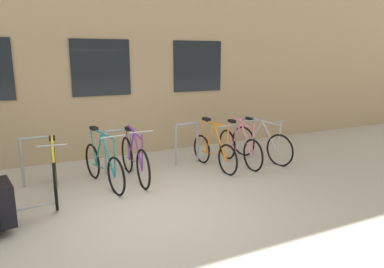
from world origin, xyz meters
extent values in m
plane|color=#B2ADA0|center=(0.00, 0.00, 0.00)|extent=(42.00, 42.00, 0.00)
cube|color=tan|center=(0.00, 6.97, 3.14)|extent=(28.00, 7.53, 6.28)
cube|color=black|center=(0.00, 3.18, 2.06)|extent=(1.30, 0.04, 1.24)
cube|color=black|center=(2.40, 3.18, 2.06)|extent=(1.30, 0.04, 1.24)
cylinder|color=gray|center=(-1.76, 1.90, 0.45)|extent=(0.05, 0.05, 0.89)
cylinder|color=gray|center=(-1.24, 1.90, 0.45)|extent=(0.05, 0.05, 0.89)
cylinder|color=gray|center=(-1.50, 1.90, 0.89)|extent=(0.52, 0.05, 0.05)
cylinder|color=gray|center=(-0.26, 1.90, 0.45)|extent=(0.05, 0.05, 0.89)
cylinder|color=gray|center=(0.26, 1.90, 0.45)|extent=(0.05, 0.05, 0.89)
cylinder|color=gray|center=(0.00, 1.90, 0.89)|extent=(0.52, 0.05, 0.05)
cylinder|color=gray|center=(1.24, 1.90, 0.45)|extent=(0.05, 0.05, 0.89)
cylinder|color=gray|center=(1.76, 1.90, 0.45)|extent=(0.05, 0.05, 0.89)
cylinder|color=gray|center=(1.50, 1.90, 0.89)|extent=(0.52, 0.05, 0.05)
cylinder|color=gray|center=(2.74, 1.90, 0.45)|extent=(0.05, 0.05, 0.89)
cylinder|color=gray|center=(3.26, 1.90, 0.45)|extent=(0.05, 0.05, 0.89)
cylinder|color=gray|center=(3.00, 1.90, 0.89)|extent=(0.52, 0.05, 0.05)
torus|color=black|center=(0.18, 1.96, 0.35)|extent=(0.04, 0.74, 0.74)
torus|color=black|center=(0.18, 0.91, 0.35)|extent=(0.04, 0.74, 0.74)
cylinder|color=#722D99|center=(0.18, 1.20, 0.64)|extent=(0.04, 0.50, 0.71)
cylinder|color=#722D99|center=(0.18, 1.61, 0.60)|extent=(0.04, 0.37, 0.62)
cylinder|color=#722D99|center=(0.18, 1.37, 0.94)|extent=(0.04, 0.82, 0.13)
cylinder|color=#722D99|center=(0.18, 1.70, 0.32)|extent=(0.02, 0.52, 0.08)
cylinder|color=#722D99|center=(0.18, 1.87, 0.62)|extent=(0.02, 0.20, 0.56)
cylinder|color=#722D99|center=(0.18, 0.94, 0.67)|extent=(0.03, 0.08, 0.64)
cube|color=black|center=(0.18, 1.78, 0.93)|extent=(0.10, 0.20, 0.06)
cylinder|color=gray|center=(0.18, 0.96, 1.02)|extent=(0.44, 0.03, 0.03)
torus|color=black|center=(3.01, 1.97, 0.34)|extent=(0.20, 0.70, 0.71)
torus|color=black|center=(3.25, 0.93, 0.34)|extent=(0.20, 0.70, 0.71)
cylinder|color=#B7B7BC|center=(3.19, 1.21, 0.61)|extent=(0.15, 0.51, 0.66)
cylinder|color=#B7B7BC|center=(3.09, 1.62, 0.58)|extent=(0.12, 0.38, 0.61)
cylinder|color=#B7B7BC|center=(3.15, 1.39, 0.90)|extent=(0.22, 0.83, 0.08)
cylinder|color=#B7B7BC|center=(3.07, 1.71, 0.31)|extent=(0.14, 0.53, 0.07)
cylinder|color=#B7B7BC|center=(3.03, 1.88, 0.61)|extent=(0.07, 0.20, 0.55)
cylinder|color=#B7B7BC|center=(3.24, 0.95, 0.63)|extent=(0.04, 0.08, 0.59)
cube|color=black|center=(3.05, 1.80, 0.91)|extent=(0.14, 0.22, 0.06)
cylinder|color=gray|center=(3.24, 0.98, 0.96)|extent=(0.43, 0.12, 0.03)
torus|color=black|center=(2.52, 1.90, 0.32)|extent=(0.04, 0.69, 0.69)
torus|color=black|center=(2.53, 0.89, 0.32)|extent=(0.04, 0.69, 0.69)
cylinder|color=pink|center=(2.53, 1.17, 0.64)|extent=(0.04, 0.49, 0.75)
cylinder|color=pink|center=(2.53, 1.56, 0.57)|extent=(0.04, 0.36, 0.61)
cylinder|color=pink|center=(2.53, 1.33, 0.94)|extent=(0.04, 0.79, 0.17)
cylinder|color=pink|center=(2.53, 1.65, 0.30)|extent=(0.03, 0.51, 0.07)
cylinder|color=pink|center=(2.52, 1.81, 0.60)|extent=(0.03, 0.20, 0.56)
cylinder|color=pink|center=(2.53, 0.92, 0.67)|extent=(0.03, 0.08, 0.69)
cube|color=black|center=(2.52, 1.72, 0.90)|extent=(0.10, 0.20, 0.06)
cylinder|color=gray|center=(2.53, 0.94, 1.04)|extent=(0.44, 0.03, 0.03)
torus|color=black|center=(1.84, 1.87, 0.30)|extent=(0.10, 0.64, 0.64)
torus|color=black|center=(1.93, 0.90, 0.30)|extent=(0.10, 0.64, 0.64)
cylinder|color=orange|center=(1.91, 1.17, 0.60)|extent=(0.08, 0.47, 0.71)
cylinder|color=orange|center=(1.87, 1.54, 0.62)|extent=(0.07, 0.34, 0.73)
cylinder|color=orange|center=(1.89, 1.32, 0.96)|extent=(0.10, 0.74, 0.06)
cylinder|color=orange|center=(1.87, 1.63, 0.28)|extent=(0.07, 0.49, 0.07)
cylinder|color=orange|center=(1.85, 1.78, 0.64)|extent=(0.04, 0.20, 0.68)
cylinder|color=orange|center=(1.93, 0.93, 0.63)|extent=(0.03, 0.08, 0.65)
cube|color=black|center=(1.86, 1.69, 1.00)|extent=(0.12, 0.21, 0.06)
cylinder|color=gray|center=(1.92, 0.95, 0.98)|extent=(0.44, 0.06, 0.03)
torus|color=black|center=(-1.23, 1.76, 0.36)|extent=(0.10, 0.76, 0.76)
torus|color=black|center=(-1.31, 0.69, 0.36)|extent=(0.10, 0.76, 0.76)
cylinder|color=yellow|center=(-1.29, 0.98, 0.63)|extent=(0.08, 0.52, 0.68)
cylinder|color=yellow|center=(-1.26, 1.40, 0.60)|extent=(0.07, 0.39, 0.61)
cylinder|color=yellow|center=(-1.28, 1.16, 0.93)|extent=(0.10, 0.85, 0.10)
cylinder|color=yellow|center=(-1.25, 1.49, 0.33)|extent=(0.07, 0.54, 0.08)
cylinder|color=yellow|center=(-1.24, 1.67, 0.63)|extent=(0.04, 0.20, 0.55)
cylinder|color=yellow|center=(-1.31, 0.72, 0.66)|extent=(0.03, 0.08, 0.61)
cube|color=black|center=(-1.25, 1.58, 0.93)|extent=(0.12, 0.21, 0.06)
cylinder|color=gray|center=(-1.31, 0.74, 0.99)|extent=(0.44, 0.06, 0.03)
torus|color=black|center=(-0.53, 1.90, 0.32)|extent=(0.16, 0.68, 0.69)
torus|color=black|center=(-0.33, 0.83, 0.32)|extent=(0.16, 0.68, 0.69)
cylinder|color=teal|center=(-0.39, 1.12, 0.63)|extent=(0.13, 0.52, 0.72)
cylinder|color=teal|center=(-0.46, 1.54, 0.63)|extent=(0.11, 0.40, 0.72)
cylinder|color=teal|center=(-0.42, 1.30, 0.98)|extent=(0.19, 0.85, 0.04)
cylinder|color=teal|center=(-0.48, 1.63, 0.30)|extent=(0.12, 0.54, 0.07)
cylinder|color=teal|center=(-0.51, 1.81, 0.65)|extent=(0.06, 0.20, 0.66)
cylinder|color=teal|center=(-0.34, 0.85, 0.65)|extent=(0.04, 0.08, 0.66)
cube|color=black|center=(-0.50, 1.72, 1.01)|extent=(0.13, 0.21, 0.06)
cylinder|color=gray|center=(-0.34, 0.88, 1.01)|extent=(0.44, 0.10, 0.03)
cylinder|color=gray|center=(-1.64, 0.30, 0.24)|extent=(0.55, 0.12, 0.03)
camera|label=1|loc=(-1.67, -4.92, 2.34)|focal=33.33mm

